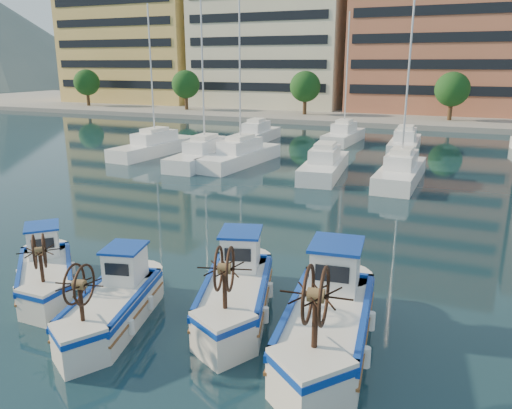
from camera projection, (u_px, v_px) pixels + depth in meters
The scene contains 7 objects.
ground at pixel (201, 336), 13.62m from camera, with size 300.00×300.00×0.00m, color #183340.
waterfront at pixel (505, 31), 64.74m from camera, with size 180.00×40.00×25.60m.
yacht_marina at pixel (345, 151), 38.90m from camera, with size 39.19×22.36×11.50m.
fishing_boat_a at pixel (45, 270), 16.20m from camera, with size 3.79×3.82×2.47m.
fishing_boat_b at pixel (114, 301), 14.09m from camera, with size 2.52×4.15×2.51m.
fishing_boat_c at pixel (236, 289), 14.69m from camera, with size 2.99×4.63×2.81m.
fishing_boat_d at pixel (328, 317), 12.86m from camera, with size 2.59×5.15×3.14m.
Camera 1 is at (6.10, -10.57, 7.18)m, focal length 35.00 mm.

